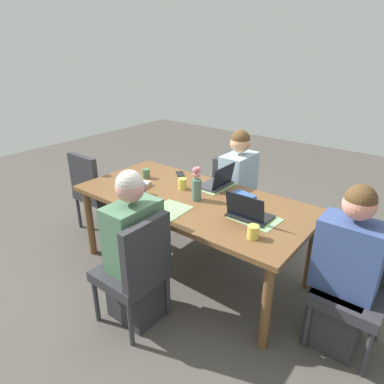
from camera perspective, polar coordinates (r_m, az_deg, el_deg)
ground_plane at (r=3.33m, az=0.00°, el=-12.55°), size 10.00×10.00×0.00m
dining_table at (r=2.99m, az=0.00°, el=-2.17°), size 2.06×0.98×0.74m
chair_head_right_left_near at (r=2.62m, az=25.59°, el=-13.02°), size 0.44×0.44×0.90m
person_head_right_left_near at (r=2.55m, az=23.95°, el=-13.00°), size 0.40×0.36×1.19m
chair_near_left_mid at (r=2.52m, az=-9.22°, el=-12.24°), size 0.44×0.44×0.90m
person_near_left_mid at (r=2.58m, az=-9.43°, el=-10.53°), size 0.36×0.40×1.19m
chair_far_left_far at (r=3.69m, az=7.03°, el=-0.03°), size 0.44×0.44×0.90m
person_far_left_far at (r=3.59m, az=7.56°, el=-0.23°), size 0.36×0.40×1.19m
chair_head_left_right_near at (r=3.91m, az=-15.92°, el=0.61°), size 0.44×0.44×0.90m
flower_vase at (r=2.86m, az=0.77°, el=1.07°), size 0.08×0.08×0.29m
placemat_head_right_left_near at (r=2.64m, az=10.38°, el=-4.35°), size 0.37×0.28×0.00m
placemat_near_left_mid at (r=2.72m, az=-4.07°, el=-3.19°), size 0.28×0.37×0.00m
placemat_far_left_far at (r=3.20m, az=3.80°, el=1.02°), size 0.28×0.38×0.00m
laptop_head_right_left_near at (r=2.62m, az=9.37°, el=-3.50°), size 0.32×0.22×0.21m
laptop_far_left_far at (r=3.17m, az=4.28°, el=1.64°), size 0.22×0.32×0.21m
coffee_mug_near_left at (r=3.03m, az=-8.44°, el=0.52°), size 0.08×0.08×0.10m
coffee_mug_near_right at (r=3.40m, az=-7.64°, el=3.06°), size 0.07×0.07×0.09m
coffee_mug_centre_left at (r=2.37m, az=10.15°, el=-6.57°), size 0.08×0.08×0.09m
coffee_mug_centre_right at (r=3.11m, az=-1.59°, el=1.39°), size 0.08×0.08×0.10m
book_red_cover at (r=3.24m, az=-8.86°, el=1.39°), size 0.23×0.18×0.04m
book_blue_cover at (r=2.95m, az=8.39°, el=-0.77°), size 0.23×0.18×0.04m
phone_black at (r=3.48m, az=-2.00°, el=3.03°), size 0.16×0.15×0.01m
phone_silver at (r=3.00m, az=-10.89°, el=-0.86°), size 0.15×0.16×0.01m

